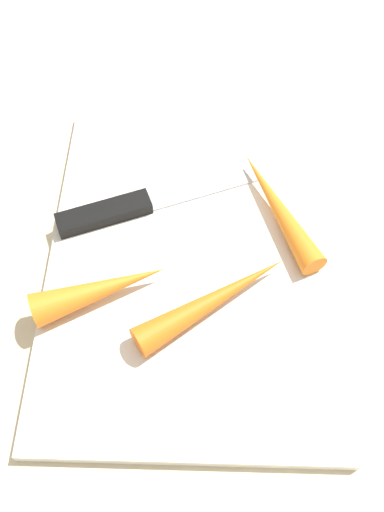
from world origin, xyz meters
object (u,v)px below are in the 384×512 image
(carrot_shortest, at_px, (101,289))
(carrot_medium, at_px, (278,207))
(cutting_board, at_px, (192,259))
(carrot_longest, at_px, (214,300))
(knife, at_px, (118,210))

(carrot_shortest, relative_size, carrot_medium, 0.83)
(cutting_board, distance_m, carrot_longest, 0.06)
(knife, bearing_deg, carrot_medium, -20.52)
(carrot_longest, xyz_separation_m, carrot_medium, (-0.10, 0.06, -0.00))
(carrot_shortest, bearing_deg, carrot_longest, -25.87)
(cutting_board, height_order, carrot_shortest, carrot_shortest)
(carrot_longest, bearing_deg, carrot_medium, 25.17)
(carrot_longest, bearing_deg, carrot_shortest, 142.49)
(carrot_longest, height_order, carrot_shortest, carrot_shortest)
(cutting_board, height_order, carrot_medium, carrot_medium)
(knife, distance_m, carrot_longest, 0.13)
(cutting_board, relative_size, carrot_longest, 2.43)
(cutting_board, height_order, knife, knife)
(knife, xyz_separation_m, carrot_shortest, (0.09, -0.00, 0.01))
(cutting_board, relative_size, carrot_medium, 2.57)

